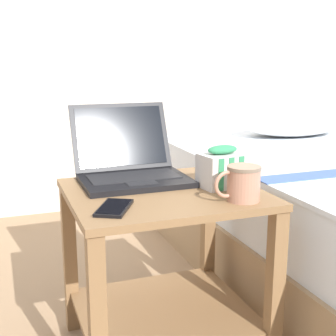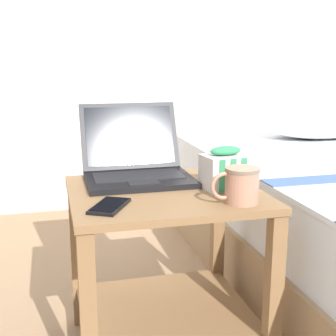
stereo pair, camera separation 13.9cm
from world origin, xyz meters
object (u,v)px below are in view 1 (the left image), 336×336
at_px(laptop, 130,165).
at_px(snack_bag, 222,168).
at_px(mug_front_left, 243,182).
at_px(cell_phone, 114,208).

relative_size(laptop, snack_bag, 2.32).
relative_size(mug_front_left, cell_phone, 0.86).
distance_m(laptop, mug_front_left, 0.42).
height_order(snack_bag, cell_phone, snack_bag).
distance_m(mug_front_left, cell_phone, 0.37).
bearing_deg(snack_bag, cell_phone, -163.98).
bearing_deg(snack_bag, mug_front_left, -94.73).
height_order(mug_front_left, snack_bag, snack_bag).
relative_size(snack_bag, cell_phone, 0.92).
distance_m(laptop, snack_bag, 0.31).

